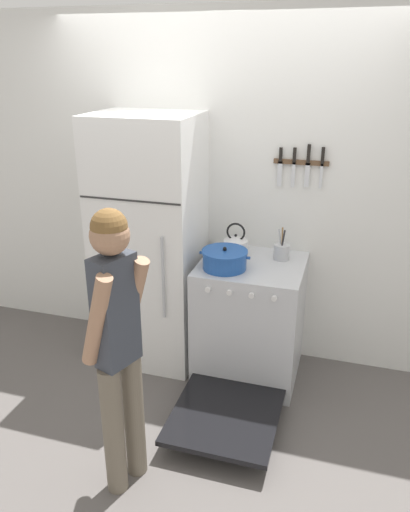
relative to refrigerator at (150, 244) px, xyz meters
name	(u,v)px	position (x,y,z in m)	size (l,w,h in m)	color
ground_plane	(221,342)	(0.48, 0.30, -0.93)	(14.00, 14.00, 0.00)	#5B5654
wall_back	(225,193)	(0.48, 0.33, 0.34)	(10.00, 0.06, 2.55)	silver
refrigerator	(150,244)	(0.00, 0.00, 0.00)	(0.73, 0.63, 1.87)	white
stove_range	(249,322)	(0.78, -0.07, -0.49)	(0.72, 1.37, 0.88)	silver
dutch_oven_pot	(225,259)	(0.62, -0.17, 0.02)	(0.35, 0.31, 0.16)	#1E4C9E
tea_kettle	(236,245)	(0.63, 0.10, 0.02)	(0.22, 0.18, 0.24)	silver
utensil_jar	(282,251)	(0.96, 0.11, 0.01)	(0.11, 0.11, 0.23)	#B7BABF
person	(118,340)	(0.35, -1.25, -0.03)	(0.33, 0.38, 1.59)	#6B6051
wall_knife_strip	(301,162)	(1.04, 0.28, 0.61)	(0.38, 0.03, 0.30)	brown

